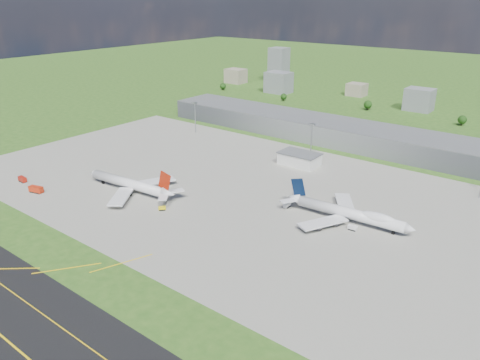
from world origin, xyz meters
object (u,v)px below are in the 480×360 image
Objects in this scene: fire_truck at (36,190)px; van_white_far at (352,228)px; airliner_red_twin at (131,184)px; crash_tender at (22,179)px; van_white_near at (287,205)px; airliner_blue_quad at (349,213)px; tug_yellow at (162,209)px.

fire_truck reaches higher than van_white_far.
airliner_red_twin reaches higher than crash_tender.
van_white_near is at bearing -160.56° from airliner_red_twin.
airliner_blue_quad reaches higher than fire_truck.
van_white_near reaches higher than van_white_far.
van_white_near is at bearing -7.18° from tug_yellow.
crash_tender is at bearing 20.02° from airliner_red_twin.
tug_yellow is (32.16, -6.10, -3.93)m from airliner_red_twin.
fire_truck reaches higher than crash_tender.
fire_truck is 2.11× the size of tug_yellow.
airliner_red_twin is 14.26× the size of van_white_near.
crash_tender is 200.25m from van_white_far.
airliner_blue_quad is (117.67, 42.57, 0.04)m from airliner_red_twin.
tug_yellow is at bearing 164.05° from airliner_red_twin.
airliner_red_twin reaches higher than airliner_blue_quad.
van_white_far is at bearing 22.10° from crash_tender.
airliner_red_twin is at bearing 24.20° from fire_truck.
airliner_blue_quad is 34.92m from van_white_near.
crash_tender is (-65.89, -31.05, -3.29)m from airliner_red_twin.
van_white_far is at bearing -93.26° from van_white_near.
airliner_red_twin reaches higher than tug_yellow.
crash_tender is at bearing -161.64° from airliner_blue_quad.
fire_truck is (-43.53, -34.85, -3.00)m from airliner_red_twin.
airliner_red_twin is 15.26× the size of tug_yellow.
airliner_blue_quad is 15.48× the size of tug_yellow.
crash_tender reaches higher than van_white_far.
van_white_near is 39.76m from van_white_far.
crash_tender is at bearing -164.81° from van_white_far.
tug_yellow is at bearing -159.55° from van_white_far.
crash_tender is (-183.55, -73.61, -3.33)m from airliner_blue_quad.
van_white_far is at bearing 8.50° from fire_truck.
airliner_blue_quad is at bearing -165.32° from airliner_red_twin.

